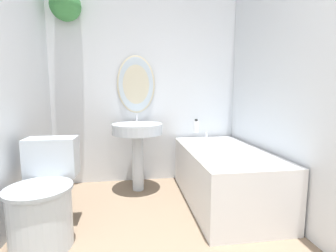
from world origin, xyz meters
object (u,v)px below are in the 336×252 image
(bathtub, at_px, (224,174))
(toilet, at_px, (44,200))
(pedestal_sink, at_px, (137,137))
(shampoo_bottle, at_px, (196,127))

(bathtub, bearing_deg, toilet, -164.02)
(pedestal_sink, bearing_deg, bathtub, -27.18)
(toilet, xyz_separation_m, pedestal_sink, (0.70, 0.88, 0.30))
(toilet, distance_m, pedestal_sink, 1.16)
(pedestal_sink, distance_m, bathtub, 1.01)
(pedestal_sink, height_order, shampoo_bottle, pedestal_sink)
(pedestal_sink, relative_size, bathtub, 0.61)
(shampoo_bottle, bearing_deg, pedestal_sink, -168.14)
(pedestal_sink, xyz_separation_m, shampoo_bottle, (0.71, 0.15, 0.08))
(toilet, distance_m, bathtub, 1.61)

